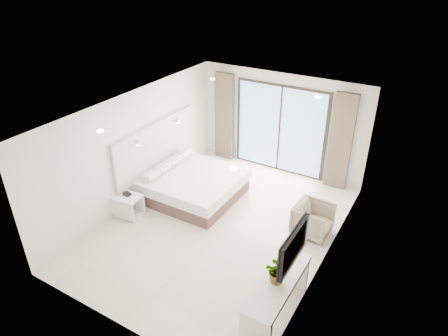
{
  "coord_description": "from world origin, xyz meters",
  "views": [
    {
      "loc": [
        3.68,
        -6.11,
        5.39
      ],
      "look_at": [
        -0.15,
        0.4,
        1.24
      ],
      "focal_mm": 32.0,
      "sensor_mm": 36.0,
      "label": 1
    }
  ],
  "objects": [
    {
      "name": "console_desk",
      "position": [
        2.04,
        -1.64,
        0.57
      ],
      "size": [
        0.54,
        1.72,
        0.77
      ],
      "color": "white",
      "rests_on": "ground"
    },
    {
      "name": "ground",
      "position": [
        0.0,
        0.0,
        0.0
      ],
      "size": [
        6.2,
        6.2,
        0.0
      ],
      "primitive_type": "plane",
      "color": "beige",
      "rests_on": "ground"
    },
    {
      "name": "bed",
      "position": [
        -1.23,
        0.72,
        0.32
      ],
      "size": [
        2.16,
        2.06,
        0.74
      ],
      "color": "brown",
      "rests_on": "ground"
    },
    {
      "name": "plant",
      "position": [
        2.04,
        -1.65,
        0.95
      ],
      "size": [
        0.54,
        0.57,
        0.35
      ],
      "primitive_type": "imported",
      "rotation": [
        0.0,
        0.0,
        0.36
      ],
      "color": "#33662D",
      "rests_on": "console_desk"
    },
    {
      "name": "nightstand",
      "position": [
        -2.02,
        -0.72,
        0.26
      ],
      "size": [
        0.61,
        0.52,
        0.52
      ],
      "rotation": [
        0.0,
        0.0,
        0.1
      ],
      "color": "white",
      "rests_on": "ground"
    },
    {
      "name": "armchair",
      "position": [
        1.81,
        0.8,
        0.38
      ],
      "size": [
        0.73,
        0.78,
        0.77
      ],
      "primitive_type": "imported",
      "rotation": [
        0.0,
        0.0,
        1.52
      ],
      "color": "#998764",
      "rests_on": "ground"
    },
    {
      "name": "phone",
      "position": [
        -2.06,
        -0.68,
        0.55
      ],
      "size": [
        0.19,
        0.16,
        0.06
      ],
      "primitive_type": "cube",
      "rotation": [
        0.0,
        0.0,
        -0.18
      ],
      "color": "black",
      "rests_on": "nightstand"
    },
    {
      "name": "room_shell",
      "position": [
        -0.2,
        0.8,
        1.58
      ],
      "size": [
        4.62,
        6.22,
        2.72
      ],
      "color": "silver",
      "rests_on": "ground"
    }
  ]
}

